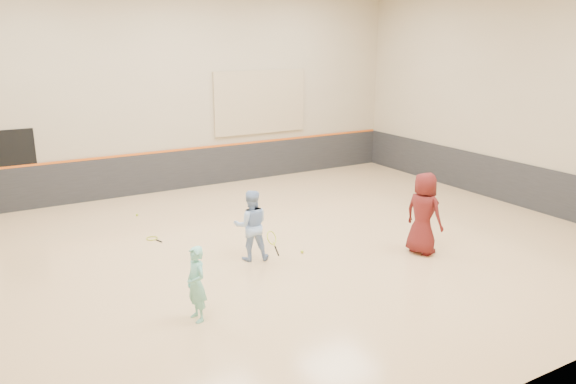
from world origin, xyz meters
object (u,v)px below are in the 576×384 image
young_man (424,213)px  instructor (251,225)px  girl (196,284)px  spare_racket (152,238)px

young_man → instructor: bearing=53.1°
girl → instructor: 2.73m
girl → instructor: (1.95, 1.90, 0.11)m
instructor → young_man: young_man is taller
spare_racket → young_man: bearing=-38.2°
young_man → spare_racket: 6.17m
instructor → young_man: bearing=175.5°
instructor → young_man: 3.68m
spare_racket → girl: bearing=-96.8°
young_man → spare_racket: (-4.80, 3.78, -0.87)m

